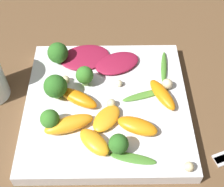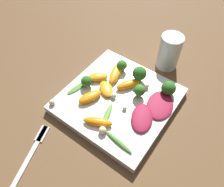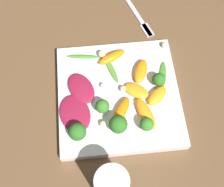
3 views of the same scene
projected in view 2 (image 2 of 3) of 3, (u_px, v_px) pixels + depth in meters
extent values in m
plane|color=brown|center=(118.00, 103.00, 0.59)|extent=(2.40, 2.40, 0.00)
cube|color=white|center=(118.00, 100.00, 0.58)|extent=(0.27, 0.27, 0.02)
cylinder|color=silver|center=(169.00, 52.00, 0.64)|extent=(0.06, 0.06, 0.11)
cube|color=silver|center=(26.00, 162.00, 0.49)|extent=(0.19, 0.08, 0.01)
cube|color=silver|center=(42.00, 133.00, 0.53)|extent=(0.05, 0.03, 0.01)
ellipsoid|color=maroon|center=(142.00, 118.00, 0.53)|extent=(0.10, 0.08, 0.01)
ellipsoid|color=maroon|center=(160.00, 105.00, 0.56)|extent=(0.11, 0.09, 0.01)
ellipsoid|color=orange|center=(98.00, 77.00, 0.61)|extent=(0.06, 0.06, 0.02)
ellipsoid|color=orange|center=(130.00, 85.00, 0.59)|extent=(0.07, 0.06, 0.02)
ellipsoid|color=orange|center=(105.00, 90.00, 0.58)|extent=(0.06, 0.07, 0.01)
ellipsoid|color=orange|center=(90.00, 97.00, 0.56)|extent=(0.07, 0.05, 0.02)
ellipsoid|color=orange|center=(98.00, 122.00, 0.52)|extent=(0.05, 0.07, 0.02)
ellipsoid|color=orange|center=(115.00, 73.00, 0.62)|extent=(0.08, 0.05, 0.02)
cylinder|color=#7A9E51|center=(139.00, 78.00, 0.61)|extent=(0.01, 0.01, 0.02)
sphere|color=#2D6B23|center=(140.00, 73.00, 0.59)|extent=(0.04, 0.04, 0.04)
cylinder|color=#7A9E51|center=(167.00, 92.00, 0.58)|extent=(0.01, 0.01, 0.01)
sphere|color=#2D6B23|center=(168.00, 88.00, 0.57)|extent=(0.04, 0.04, 0.04)
cylinder|color=#7A9E51|center=(122.00, 69.00, 0.63)|extent=(0.01, 0.01, 0.01)
sphere|color=#387A28|center=(122.00, 65.00, 0.62)|extent=(0.03, 0.03, 0.03)
cylinder|color=#7A9E51|center=(87.00, 85.00, 0.60)|extent=(0.01, 0.01, 0.01)
sphere|color=#2D6B23|center=(86.00, 81.00, 0.59)|extent=(0.03, 0.03, 0.03)
cylinder|color=#84AD5B|center=(139.00, 94.00, 0.57)|extent=(0.01, 0.01, 0.01)
sphere|color=#387A28|center=(139.00, 90.00, 0.56)|extent=(0.03, 0.03, 0.03)
ellipsoid|color=#518E33|center=(107.00, 116.00, 0.54)|extent=(0.08, 0.04, 0.00)
ellipsoid|color=#47842D|center=(118.00, 142.00, 0.49)|extent=(0.02, 0.08, 0.01)
ellipsoid|color=#47842D|center=(78.00, 87.00, 0.59)|extent=(0.07, 0.03, 0.00)
sphere|color=beige|center=(103.00, 130.00, 0.50)|extent=(0.02, 0.02, 0.02)
sphere|color=beige|center=(114.00, 96.00, 0.57)|extent=(0.01, 0.01, 0.01)
sphere|color=beige|center=(52.00, 102.00, 0.56)|extent=(0.01, 0.01, 0.01)
sphere|color=beige|center=(125.00, 108.00, 0.55)|extent=(0.01, 0.01, 0.01)
sphere|color=beige|center=(147.00, 86.00, 0.59)|extent=(0.02, 0.02, 0.02)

